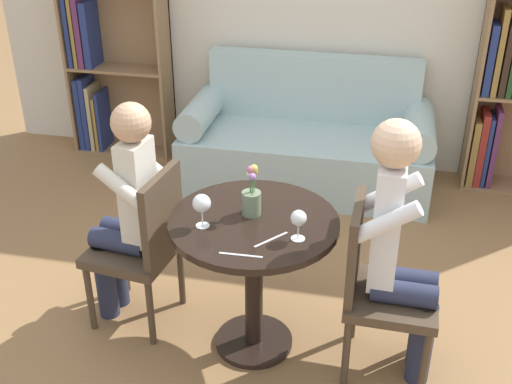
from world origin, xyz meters
TOP-DOWN VIEW (x-y plane):
  - ground_plane at (0.00, 0.00)m, footprint 16.00×16.00m
  - round_table at (0.00, 0.00)m, footprint 0.81×0.81m
  - couch at (0.00, 1.87)m, footprint 1.82×0.80m
  - bookshelf_left at (-1.68, 2.14)m, footprint 0.81×0.28m
  - chair_left at (-0.60, 0.08)m, footprint 0.47×0.47m
  - chair_right at (0.59, -0.02)m, footprint 0.43×0.43m
  - person_left at (-0.68, 0.10)m, footprint 0.44×0.37m
  - person_right at (0.68, -0.02)m, footprint 0.42×0.35m
  - wine_glass_left at (-0.22, -0.11)m, footprint 0.09×0.09m
  - wine_glass_right at (0.23, -0.12)m, footprint 0.07×0.07m
  - flower_vase at (-0.02, 0.05)m, footprint 0.09×0.09m
  - knife_left_setting at (0.11, -0.15)m, footprint 0.13×0.15m
  - fork_left_setting at (0.01, -0.30)m, footprint 0.19×0.02m

SIDE VIEW (x-z plane):
  - ground_plane at x=0.00m, z-range 0.00..0.00m
  - couch at x=0.00m, z-range -0.15..0.77m
  - chair_left at x=-0.60m, z-range 0.04..0.94m
  - chair_right at x=0.59m, z-range 0.04..0.94m
  - round_table at x=0.00m, z-range 0.19..0.95m
  - person_left at x=-0.68m, z-range 0.03..1.28m
  - bookshelf_left at x=-1.68m, z-range -0.03..1.42m
  - person_right at x=0.68m, z-range 0.05..1.36m
  - knife_left_setting at x=0.11m, z-range 0.75..0.76m
  - fork_left_setting at x=0.01m, z-range 0.75..0.76m
  - flower_vase at x=-0.02m, z-range 0.71..0.97m
  - wine_glass_right at x=0.23m, z-range 0.78..0.93m
  - wine_glass_left at x=-0.22m, z-range 0.79..0.95m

